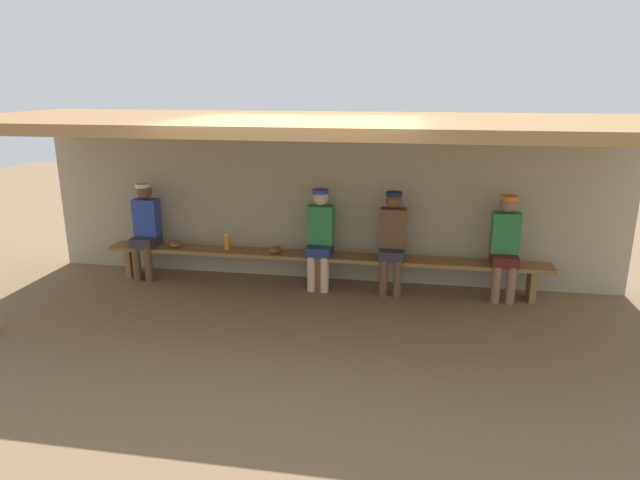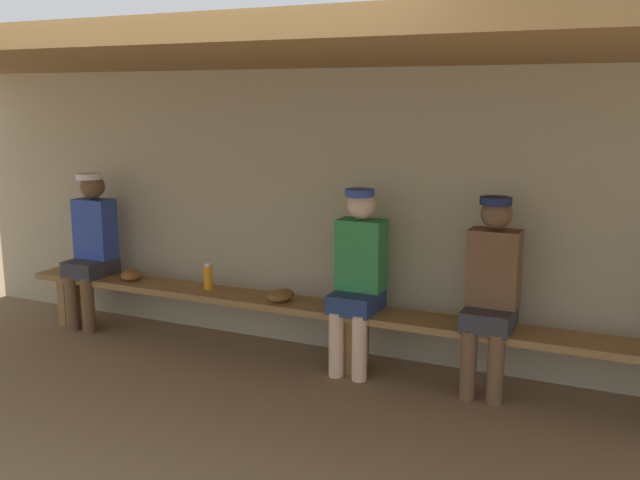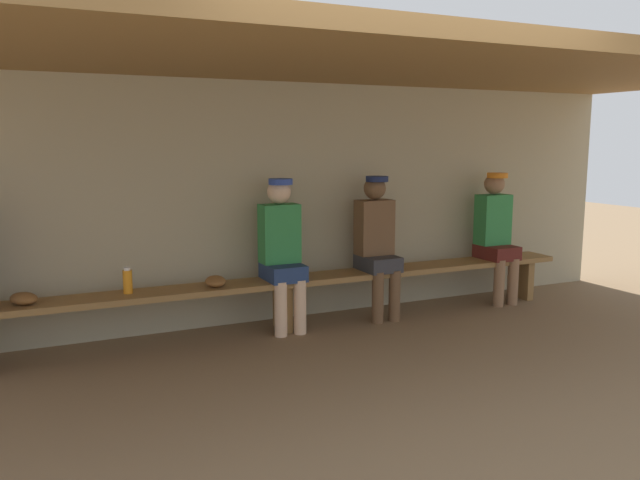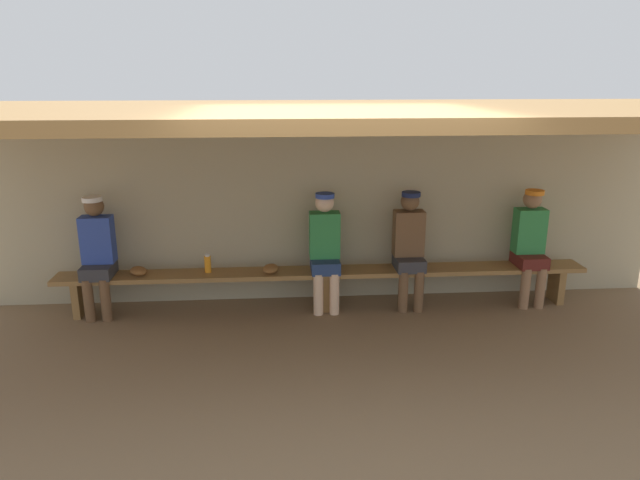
{
  "view_description": "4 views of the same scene",
  "coord_description": "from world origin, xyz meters",
  "px_view_note": "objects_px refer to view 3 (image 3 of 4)",
  "views": [
    {
      "loc": [
        1.24,
        -5.53,
        2.71
      ],
      "look_at": [
        0.04,
        1.35,
        0.72
      ],
      "focal_mm": 31.39,
      "sensor_mm": 36.0,
      "label": 1
    },
    {
      "loc": [
        1.93,
        -3.18,
        1.99
      ],
      "look_at": [
        -0.21,
        1.36,
        1.0
      ],
      "focal_mm": 40.78,
      "sensor_mm": 36.0,
      "label": 2
    },
    {
      "loc": [
        -2.0,
        -3.55,
        1.67
      ],
      "look_at": [
        0.16,
        1.1,
        0.86
      ],
      "focal_mm": 35.49,
      "sensor_mm": 36.0,
      "label": 3
    },
    {
      "loc": [
        -0.53,
        -4.66,
        2.62
      ],
      "look_at": [
        -0.08,
        1.25,
        0.91
      ],
      "focal_mm": 32.56,
      "sensor_mm": 36.0,
      "label": 4
    }
  ],
  "objects_px": {
    "player_in_red": "(282,247)",
    "player_with_sunglasses": "(496,231)",
    "bench": "(282,287)",
    "baseball_glove_tan": "(24,299)",
    "water_bottle_blue": "(128,281)",
    "player_shirtless_tan": "(377,240)",
    "baseball_glove_worn": "(216,281)"
  },
  "relations": [
    {
      "from": "baseball_glove_worn",
      "to": "water_bottle_blue",
      "type": "bearing_deg",
      "value": 92.78
    },
    {
      "from": "bench",
      "to": "player_with_sunglasses",
      "type": "distance_m",
      "value": 2.41
    },
    {
      "from": "bench",
      "to": "player_in_red",
      "type": "distance_m",
      "value": 0.36
    },
    {
      "from": "bench",
      "to": "player_shirtless_tan",
      "type": "xyz_separation_m",
      "value": [
        0.96,
        0.0,
        0.36
      ]
    },
    {
      "from": "bench",
      "to": "water_bottle_blue",
      "type": "relative_size",
      "value": 28.23
    },
    {
      "from": "player_shirtless_tan",
      "to": "baseball_glove_worn",
      "type": "height_order",
      "value": "player_shirtless_tan"
    },
    {
      "from": "player_in_red",
      "to": "player_with_sunglasses",
      "type": "xyz_separation_m",
      "value": [
        2.38,
        0.0,
        0.0
      ]
    },
    {
      "from": "player_in_red",
      "to": "baseball_glove_tan",
      "type": "xyz_separation_m",
      "value": [
        -2.08,
        -0.01,
        -0.24
      ]
    },
    {
      "from": "bench",
      "to": "player_shirtless_tan",
      "type": "bearing_deg",
      "value": 0.21
    },
    {
      "from": "bench",
      "to": "player_in_red",
      "type": "height_order",
      "value": "player_in_red"
    },
    {
      "from": "player_with_sunglasses",
      "to": "baseball_glove_tan",
      "type": "height_order",
      "value": "player_with_sunglasses"
    },
    {
      "from": "player_in_red",
      "to": "player_with_sunglasses",
      "type": "height_order",
      "value": "same"
    },
    {
      "from": "bench",
      "to": "baseball_glove_tan",
      "type": "distance_m",
      "value": 2.08
    },
    {
      "from": "player_with_sunglasses",
      "to": "baseball_glove_worn",
      "type": "xyz_separation_m",
      "value": [
        -2.99,
        -0.04,
        -0.24
      ]
    },
    {
      "from": "player_with_sunglasses",
      "to": "bench",
      "type": "bearing_deg",
      "value": -179.91
    },
    {
      "from": "bench",
      "to": "player_in_red",
      "type": "bearing_deg",
      "value": 58.57
    },
    {
      "from": "player_with_sunglasses",
      "to": "baseball_glove_worn",
      "type": "distance_m",
      "value": 3.0
    },
    {
      "from": "bench",
      "to": "baseball_glove_tan",
      "type": "bearing_deg",
      "value": -179.96
    },
    {
      "from": "player_shirtless_tan",
      "to": "player_in_red",
      "type": "relative_size",
      "value": 1.0
    },
    {
      "from": "player_in_red",
      "to": "baseball_glove_worn",
      "type": "distance_m",
      "value": 0.66
    },
    {
      "from": "bench",
      "to": "baseball_glove_tan",
      "type": "relative_size",
      "value": 25.0
    },
    {
      "from": "player_in_red",
      "to": "baseball_glove_worn",
      "type": "height_order",
      "value": "player_in_red"
    },
    {
      "from": "water_bottle_blue",
      "to": "baseball_glove_worn",
      "type": "bearing_deg",
      "value": -5.12
    },
    {
      "from": "water_bottle_blue",
      "to": "baseball_glove_worn",
      "type": "relative_size",
      "value": 0.89
    },
    {
      "from": "player_in_red",
      "to": "water_bottle_blue",
      "type": "distance_m",
      "value": 1.33
    },
    {
      "from": "water_bottle_blue",
      "to": "baseball_glove_worn",
      "type": "height_order",
      "value": "water_bottle_blue"
    },
    {
      "from": "player_with_sunglasses",
      "to": "baseball_glove_tan",
      "type": "bearing_deg",
      "value": -179.93
    },
    {
      "from": "player_with_sunglasses",
      "to": "water_bottle_blue",
      "type": "height_order",
      "value": "player_with_sunglasses"
    },
    {
      "from": "baseball_glove_worn",
      "to": "player_in_red",
      "type": "bearing_deg",
      "value": -78.7
    },
    {
      "from": "player_in_red",
      "to": "water_bottle_blue",
      "type": "xyz_separation_m",
      "value": [
        -1.32,
        0.03,
        -0.19
      ]
    },
    {
      "from": "water_bottle_blue",
      "to": "baseball_glove_worn",
      "type": "xyz_separation_m",
      "value": [
        0.7,
        -0.06,
        -0.06
      ]
    },
    {
      "from": "player_in_red",
      "to": "baseball_glove_worn",
      "type": "bearing_deg",
      "value": -176.6
    }
  ]
}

